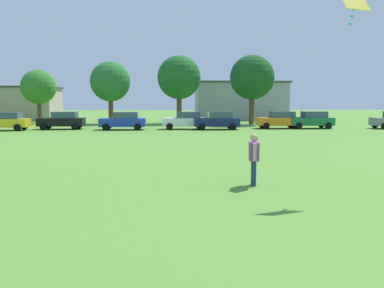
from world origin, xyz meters
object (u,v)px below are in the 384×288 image
(kite, at_px, (354,3))
(tree_left, at_px, (38,87))
(parked_car_orange_5, at_px, (279,120))
(parked_car_green_6, at_px, (311,120))
(parked_car_blue_2, at_px, (124,121))
(tree_center, at_px, (110,82))
(parked_car_black_1, at_px, (62,120))
(parked_car_white_3, at_px, (185,120))
(tree_far_right, at_px, (252,78))
(tree_right, at_px, (179,78))
(adult_bystander, at_px, (254,155))
(parked_car_yellow_0, at_px, (5,121))
(parked_car_navy_4, at_px, (217,120))

(kite, relative_size, tree_left, 0.17)
(parked_car_orange_5, xyz_separation_m, parked_car_green_6, (3.18, -0.14, 0.00))
(parked_car_blue_2, bearing_deg, tree_center, -75.60)
(parked_car_blue_2, bearing_deg, parked_car_black_1, -9.89)
(parked_car_green_6, distance_m, tree_center, 23.09)
(parked_car_blue_2, xyz_separation_m, parked_car_white_3, (5.89, 0.42, 0.00))
(tree_far_right, bearing_deg, tree_right, 162.05)
(tree_left, bearing_deg, tree_center, -9.89)
(adult_bystander, relative_size, parked_car_yellow_0, 0.41)
(kite, bearing_deg, tree_far_right, 83.28)
(parked_car_orange_5, bearing_deg, parked_car_white_3, 1.77)
(parked_car_blue_2, relative_size, tree_far_right, 0.55)
(parked_car_black_1, relative_size, tree_far_right, 0.55)
(adult_bystander, bearing_deg, parked_car_blue_2, -156.27)
(tree_far_right, bearing_deg, parked_car_navy_4, -122.99)
(parked_car_navy_4, xyz_separation_m, tree_right, (-3.32, 10.24, 4.58))
(parked_car_navy_4, relative_size, parked_car_orange_5, 1.00)
(parked_car_orange_5, relative_size, tree_far_right, 0.55)
(parked_car_green_6, relative_size, tree_left, 0.67)
(parked_car_yellow_0, height_order, parked_car_white_3, same)
(parked_car_orange_5, bearing_deg, adult_bystander, 72.43)
(adult_bystander, xyz_separation_m, tree_center, (-9.42, 34.99, 3.87))
(kite, height_order, parked_car_orange_5, kite)
(parked_car_black_1, relative_size, tree_right, 0.53)
(parked_car_yellow_0, bearing_deg, tree_left, -88.44)
(parked_car_orange_5, bearing_deg, parked_car_yellow_0, 1.80)
(parked_car_green_6, relative_size, tree_right, 0.53)
(parked_car_yellow_0, distance_m, parked_car_black_1, 5.02)
(parked_car_black_1, bearing_deg, parked_car_white_3, 177.01)
(parked_car_yellow_0, bearing_deg, parked_car_green_6, -178.66)
(parked_car_yellow_0, distance_m, tree_left, 11.76)
(parked_car_yellow_0, relative_size, tree_right, 0.53)
(tree_center, height_order, tree_far_right, tree_far_right)
(parked_car_orange_5, height_order, tree_center, tree_center)
(tree_left, bearing_deg, kite, -60.40)
(parked_car_white_3, bearing_deg, tree_far_right, -138.67)
(kite, bearing_deg, parked_car_blue_2, 110.88)
(parked_car_orange_5, xyz_separation_m, tree_far_right, (-1.39, 6.69, 4.47))
(tree_right, bearing_deg, tree_left, 176.38)
(parked_car_black_1, bearing_deg, adult_bystander, 116.07)
(parked_car_orange_5, relative_size, tree_right, 0.53)
(kite, bearing_deg, tree_right, 96.81)
(tree_center, bearing_deg, parked_car_blue_2, -75.60)
(adult_bystander, height_order, parked_car_black_1, adult_bystander)
(kite, height_order, tree_far_right, tree_far_right)
(kite, distance_m, parked_car_white_3, 27.13)
(parked_car_white_3, height_order, tree_far_right, tree_far_right)
(adult_bystander, xyz_separation_m, parked_car_yellow_0, (-17.81, 25.27, -0.18))
(parked_car_navy_4, bearing_deg, parked_car_black_1, -4.65)
(parked_car_white_3, relative_size, tree_center, 0.59)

